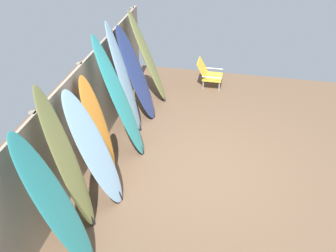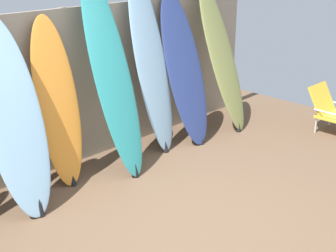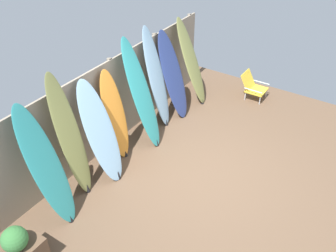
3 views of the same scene
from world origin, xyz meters
name	(u,v)px [view 3 (image 3 of 3)]	position (x,y,z in m)	size (l,w,h in m)	color
ground	(202,174)	(0.00, 0.00, 0.00)	(7.68, 7.68, 0.00)	brown
fence_back	(115,101)	(0.00, 2.01, 0.90)	(6.08, 0.11, 1.80)	gray
surfboard_teal_0	(46,168)	(-2.15, 1.53, 1.01)	(0.55, 0.75, 2.04)	teal
surfboard_olive_1	(70,138)	(-1.50, 1.66, 1.10)	(0.46, 0.52, 2.23)	olive
surfboard_skyblue_2	(101,133)	(-0.95, 1.52, 0.91)	(0.64, 0.81, 1.85)	#8CB7D6
surfboard_orange_3	(115,116)	(-0.38, 1.68, 0.88)	(0.51, 0.48, 1.79)	orange
surfboard_teal_4	(142,95)	(0.23, 1.51, 1.09)	(0.49, 0.81, 2.20)	teal
surfboard_skyblue_5	(157,79)	(0.94, 1.66, 1.08)	(0.57, 0.62, 2.18)	#8CB7D6
surfboard_navy_6	(173,76)	(1.45, 1.58, 0.94)	(0.64, 0.80, 1.90)	navy
surfboard_olive_7	(191,62)	(2.15, 1.52, 0.99)	(0.62, 0.85, 2.00)	olive
beach_chair	(253,86)	(3.07, 0.33, 0.32)	(0.50, 0.58, 0.63)	silver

